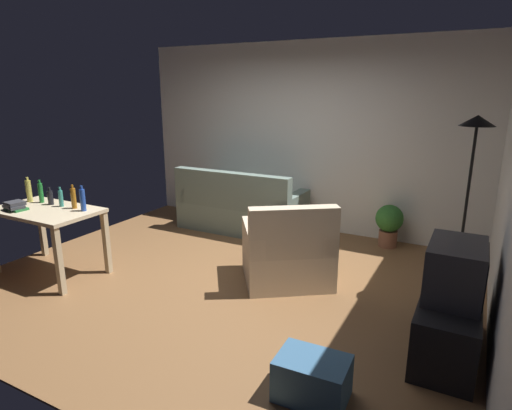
{
  "coord_description": "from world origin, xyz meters",
  "views": [
    {
      "loc": [
        2.31,
        -3.67,
        2.04
      ],
      "look_at": [
        0.1,
        0.5,
        0.75
      ],
      "focal_mm": 29.88,
      "sensor_mm": 36.0,
      "label": 1
    }
  ],
  "objects_px": {
    "tv_stand": "(448,324)",
    "bottle_tall": "(61,198)",
    "armchair": "(288,254)",
    "tv": "(456,271)",
    "couch": "(240,210)",
    "desk": "(46,218)",
    "bottle_dark": "(50,197)",
    "bottle_amber": "(73,198)",
    "potted_plant": "(389,223)",
    "storage_box": "(312,378)",
    "bottle_green": "(41,193)",
    "torchiere_lamp": "(473,158)",
    "book_stack": "(15,206)",
    "bottle_squat": "(29,191)",
    "bottle_blue": "(83,200)"
  },
  "relations": [
    {
      "from": "torchiere_lamp",
      "to": "tv_stand",
      "type": "bearing_deg",
      "value": -90.0
    },
    {
      "from": "tv_stand",
      "to": "desk",
      "type": "xyz_separation_m",
      "value": [
        -4.12,
        -0.46,
        0.41
      ]
    },
    {
      "from": "armchair",
      "to": "bottle_tall",
      "type": "bearing_deg",
      "value": -14.3
    },
    {
      "from": "torchiere_lamp",
      "to": "bottle_blue",
      "type": "bearing_deg",
      "value": -159.33
    },
    {
      "from": "couch",
      "to": "bottle_tall",
      "type": "height_order",
      "value": "bottle_tall"
    },
    {
      "from": "bottle_squat",
      "to": "couch",
      "type": "bearing_deg",
      "value": 54.87
    },
    {
      "from": "couch",
      "to": "bottle_amber",
      "type": "distance_m",
      "value": 2.42
    },
    {
      "from": "couch",
      "to": "potted_plant",
      "type": "distance_m",
      "value": 2.12
    },
    {
      "from": "tv",
      "to": "torchiere_lamp",
      "type": "height_order",
      "value": "torchiere_lamp"
    },
    {
      "from": "potted_plant",
      "to": "bottle_tall",
      "type": "distance_m",
      "value": 4.06
    },
    {
      "from": "storage_box",
      "to": "bottle_green",
      "type": "height_order",
      "value": "bottle_green"
    },
    {
      "from": "potted_plant",
      "to": "bottle_dark",
      "type": "xyz_separation_m",
      "value": [
        -3.32,
        -2.51,
        0.52
      ]
    },
    {
      "from": "potted_plant",
      "to": "bottle_amber",
      "type": "relative_size",
      "value": 2.14
    },
    {
      "from": "storage_box",
      "to": "tv_stand",
      "type": "bearing_deg",
      "value": 52.97
    },
    {
      "from": "armchair",
      "to": "bottle_tall",
      "type": "distance_m",
      "value": 2.61
    },
    {
      "from": "potted_plant",
      "to": "bottle_dark",
      "type": "bearing_deg",
      "value": -142.87
    },
    {
      "from": "bottle_green",
      "to": "book_stack",
      "type": "distance_m",
      "value": 0.36
    },
    {
      "from": "tv",
      "to": "storage_box",
      "type": "xyz_separation_m",
      "value": [
        -0.76,
        -1.01,
        -0.55
      ]
    },
    {
      "from": "tv_stand",
      "to": "desk",
      "type": "distance_m",
      "value": 4.16
    },
    {
      "from": "couch",
      "to": "desk",
      "type": "distance_m",
      "value": 2.64
    },
    {
      "from": "couch",
      "to": "book_stack",
      "type": "distance_m",
      "value": 2.93
    },
    {
      "from": "tv_stand",
      "to": "armchair",
      "type": "xyz_separation_m",
      "value": [
        -1.65,
        0.59,
        0.08
      ]
    },
    {
      "from": "couch",
      "to": "book_stack",
      "type": "xyz_separation_m",
      "value": [
        -1.37,
        -2.54,
        0.5
      ]
    },
    {
      "from": "desk",
      "to": "bottle_blue",
      "type": "xyz_separation_m",
      "value": [
        0.44,
        0.15,
        0.23
      ]
    },
    {
      "from": "desk",
      "to": "storage_box",
      "type": "xyz_separation_m",
      "value": [
        3.36,
        -0.55,
        -0.5
      ]
    },
    {
      "from": "bottle_green",
      "to": "torchiere_lamp",
      "type": "bearing_deg",
      "value": 17.27
    },
    {
      "from": "potted_plant",
      "to": "bottle_amber",
      "type": "bearing_deg",
      "value": -139.74
    },
    {
      "from": "book_stack",
      "to": "torchiere_lamp",
      "type": "bearing_deg",
      "value": 21.44
    },
    {
      "from": "torchiere_lamp",
      "to": "potted_plant",
      "type": "height_order",
      "value": "torchiere_lamp"
    },
    {
      "from": "tv_stand",
      "to": "bottle_amber",
      "type": "xyz_separation_m",
      "value": [
        -3.85,
        -0.29,
        0.64
      ]
    },
    {
      "from": "tv",
      "to": "storage_box",
      "type": "bearing_deg",
      "value": 142.84
    },
    {
      "from": "desk",
      "to": "bottle_squat",
      "type": "height_order",
      "value": "bottle_squat"
    },
    {
      "from": "tv_stand",
      "to": "bottle_blue",
      "type": "relative_size",
      "value": 3.94
    },
    {
      "from": "armchair",
      "to": "storage_box",
      "type": "xyz_separation_m",
      "value": [
        0.89,
        -1.59,
        -0.17
      ]
    },
    {
      "from": "armchair",
      "to": "bottle_tall",
      "type": "relative_size",
      "value": 5.44
    },
    {
      "from": "tv_stand",
      "to": "bottle_tall",
      "type": "bearing_deg",
      "value": 94.3
    },
    {
      "from": "torchiere_lamp",
      "to": "bottle_tall",
      "type": "height_order",
      "value": "torchiere_lamp"
    },
    {
      "from": "bottle_amber",
      "to": "tv_stand",
      "type": "bearing_deg",
      "value": 4.31
    },
    {
      "from": "armchair",
      "to": "bottle_dark",
      "type": "xyz_separation_m",
      "value": [
        -2.57,
        -0.89,
        0.53
      ]
    },
    {
      "from": "tv_stand",
      "to": "torchiere_lamp",
      "type": "height_order",
      "value": "torchiere_lamp"
    },
    {
      "from": "potted_plant",
      "to": "bottle_green",
      "type": "relative_size",
      "value": 2.12
    },
    {
      "from": "tv_stand",
      "to": "tv",
      "type": "relative_size",
      "value": 1.83
    },
    {
      "from": "tv_stand",
      "to": "storage_box",
      "type": "bearing_deg",
      "value": 142.97
    },
    {
      "from": "tv_stand",
      "to": "storage_box",
      "type": "height_order",
      "value": "tv_stand"
    },
    {
      "from": "storage_box",
      "to": "couch",
      "type": "bearing_deg",
      "value": 127.54
    },
    {
      "from": "potted_plant",
      "to": "book_stack",
      "type": "xyz_separation_m",
      "value": [
        -3.46,
        -2.85,
        0.48
      ]
    },
    {
      "from": "couch",
      "to": "desk",
      "type": "bearing_deg",
      "value": 64.41
    },
    {
      "from": "torchiere_lamp",
      "to": "tv",
      "type": "bearing_deg",
      "value": -89.81
    },
    {
      "from": "couch",
      "to": "bottle_green",
      "type": "bearing_deg",
      "value": 57.35
    },
    {
      "from": "bottle_blue",
      "to": "bottle_amber",
      "type": "bearing_deg",
      "value": 172.19
    }
  ]
}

